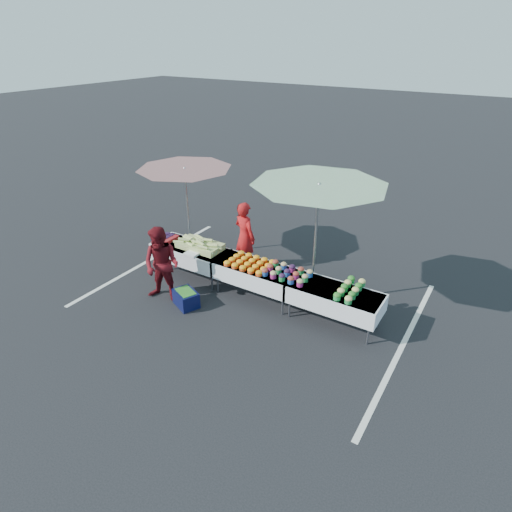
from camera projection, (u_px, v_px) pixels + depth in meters
The scene contains 17 objects.
ground at pixel (256, 296), 9.42m from camera, with size 80.00×80.00×0.00m, color black.
stripe_left at pixel (150, 260), 10.92m from camera, with size 0.10×5.00×0.00m, color silver.
stripe_right at pixel (402, 346), 7.92m from camera, with size 0.10×5.00×0.00m, color silver.
table_left at pixel (191, 253), 10.00m from camera, with size 1.86×0.81×0.75m.
table_center at pixel (256, 273), 9.15m from camera, with size 1.86×0.81×0.75m.
table_right at pixel (334, 298), 8.31m from camera, with size 1.86×0.81×0.75m.
berry_punnets at pixel (166, 239), 10.19m from camera, with size 0.40×0.54×0.08m.
corn_pile at pixel (200, 245), 9.79m from camera, with size 1.16×0.57×0.26m.
plastic_bags at pixel (192, 254), 9.54m from camera, with size 0.30×0.25×0.05m, color white.
carrot_bowls at pixel (250, 263), 9.12m from camera, with size 0.95×0.69×0.11m.
potato_cups at pixel (287, 272), 8.69m from camera, with size 0.94×0.58×0.16m.
bean_baskets at pixel (350, 289), 8.14m from camera, with size 0.36×0.86×0.15m.
vendor at pixel (245, 237), 10.14m from camera, with size 0.63×0.41×1.72m, color red.
customer at pixel (162, 265), 8.96m from camera, with size 0.81×0.63×1.67m, color maroon.
umbrella_left at pixel (185, 176), 10.22m from camera, with size 2.42×2.42×2.33m.
umbrella_right at pixel (318, 195), 8.06m from camera, with size 3.06×3.06×2.68m.
storage_bin at pixel (186, 298), 9.03m from camera, with size 0.65×0.58×0.35m.
Camera 1 is at (4.20, -6.74, 5.15)m, focal length 30.00 mm.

